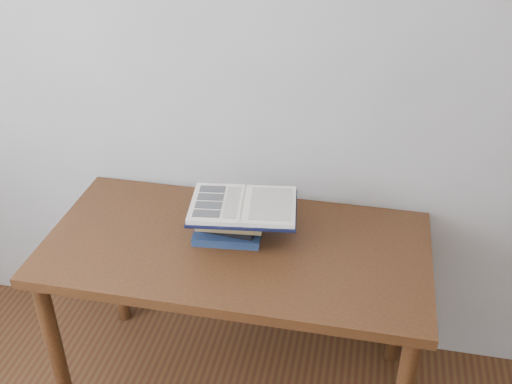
# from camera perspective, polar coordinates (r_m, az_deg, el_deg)

# --- Properties ---
(desk) EXTENTS (1.36, 0.68, 0.73)m
(desk) POSITION_cam_1_polar(r_m,az_deg,el_deg) (2.19, -1.89, -6.99)
(desk) COLOR #492D12
(desk) RESTS_ON ground
(book_stack) EXTENTS (0.26, 0.20, 0.12)m
(book_stack) POSITION_cam_1_polar(r_m,az_deg,el_deg) (2.15, -2.52, -2.69)
(book_stack) COLOR #182D49
(book_stack) RESTS_ON desk
(open_book) EXTENTS (0.40, 0.31, 0.03)m
(open_book) POSITION_cam_1_polar(r_m,az_deg,el_deg) (2.09, -1.21, -1.34)
(open_book) COLOR black
(open_book) RESTS_ON book_stack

